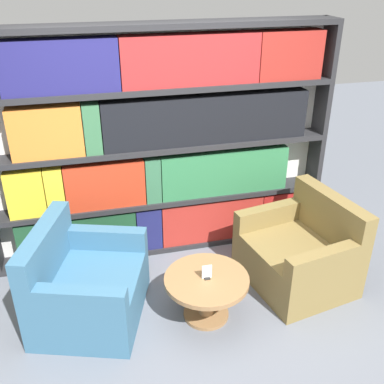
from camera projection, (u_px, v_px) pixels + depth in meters
The scene contains 6 objects.
ground_plane at pixel (193, 326), 3.68m from camera, with size 14.00×14.00×0.00m, color slate.
bookshelf at pixel (163, 149), 4.24m from camera, with size 3.29×0.30×2.21m.
armchair_left at pixel (85, 287), 3.68m from camera, with size 1.06×1.14×0.82m.
armchair_right at pixel (300, 254), 4.10m from camera, with size 0.97×1.06×0.82m.
coffee_table at pixel (206, 289), 3.67m from camera, with size 0.69×0.69×0.39m.
table_sign at pixel (207, 273), 3.59m from camera, with size 0.08×0.06×0.12m.
Camera 1 is at (-0.69, -2.68, 2.67)m, focal length 42.00 mm.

